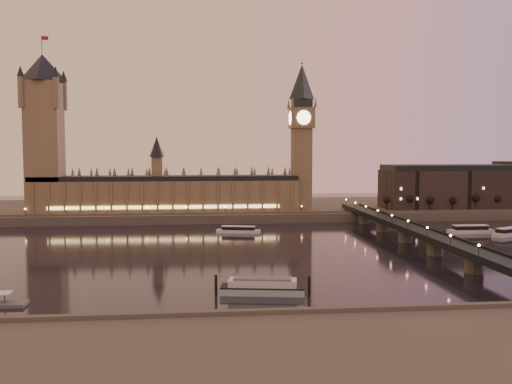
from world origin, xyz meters
TOP-DOWN VIEW (x-y plane):
  - ground at (0.00, 0.00)m, footprint 700.00×700.00m
  - far_embankment at (30.00, 165.00)m, footprint 560.00×130.00m
  - palace_of_westminster at (-40.12, 120.99)m, footprint 180.00×26.62m
  - victoria_tower at (-120.00, 121.00)m, footprint 31.68×31.68m
  - big_ben at (53.99, 120.99)m, footprint 17.68×17.68m
  - westminster_bridge at (91.61, 0.00)m, footprint 13.20×260.00m
  - city_block at (194.94, 130.93)m, footprint 155.00×45.00m
  - bare_tree_0 at (111.46, 109.00)m, footprint 5.56×5.56m
  - bare_tree_1 at (128.07, 109.00)m, footprint 5.56×5.56m
  - bare_tree_2 at (144.68, 109.00)m, footprint 5.56×5.56m
  - bare_tree_3 at (161.30, 109.00)m, footprint 5.56×5.56m
  - bare_tree_4 at (177.91, 109.00)m, footprint 5.56×5.56m
  - bare_tree_5 at (194.52, 109.00)m, footprint 5.56×5.56m
  - cruise_boat_a at (5.33, 60.53)m, footprint 26.46×11.06m
  - cruise_boat_b at (141.36, 45.24)m, footprint 26.82×7.29m
  - cruise_boat_c at (159.00, 33.57)m, footprint 24.30×16.27m
  - moored_barge at (3.56, -81.68)m, footprint 32.77×12.68m

SIDE VIEW (x-z plane):
  - ground at x=0.00m, z-range 0.00..0.00m
  - cruise_boat_a at x=5.33m, z-range -0.25..3.89m
  - cruise_boat_c at x=159.00m, z-range -0.28..4.49m
  - cruise_boat_b at x=141.36m, z-range -0.29..4.63m
  - moored_barge at x=3.56m, z-range -0.47..5.61m
  - far_embankment at x=30.00m, z-range 0.00..6.00m
  - westminster_bridge at x=91.61m, z-range -2.13..13.17m
  - bare_tree_0 at x=111.46m, z-range 8.77..20.07m
  - bare_tree_1 at x=128.07m, z-range 8.77..20.07m
  - bare_tree_2 at x=144.68m, z-range 8.77..20.07m
  - bare_tree_3 at x=161.30m, z-range 8.77..20.07m
  - bare_tree_4 at x=177.91m, z-range 8.77..20.07m
  - bare_tree_5 at x=194.52m, z-range 8.77..20.07m
  - palace_of_westminster at x=-40.12m, z-range -4.29..47.71m
  - city_block at x=194.94m, z-range 5.24..39.24m
  - big_ben at x=53.99m, z-range 11.95..115.95m
  - victoria_tower at x=-120.00m, z-range 6.79..124.79m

